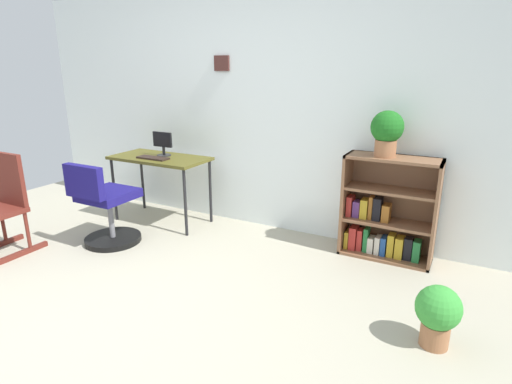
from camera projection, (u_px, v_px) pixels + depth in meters
name	position (u px, v px, depth m)	size (l,w,h in m)	color
ground_plane	(82.00, 320.00, 2.73)	(6.24, 6.24, 0.00)	#A8A38D
wall_back	(242.00, 110.00, 4.21)	(5.20, 0.12, 2.36)	white
desk	(160.00, 163.00, 4.32)	(1.03, 0.51, 0.71)	#504B1B
monitor	(163.00, 144.00, 4.30)	(0.23, 0.15, 0.25)	#262628
keyboard	(153.00, 158.00, 4.20)	(0.34, 0.12, 0.02)	black
office_chair	(105.00, 209.00, 3.81)	(0.52, 0.55, 0.80)	black
rocking_chair	(1.00, 204.00, 3.62)	(0.42, 0.64, 0.89)	maroon
bookshelf_low	(386.00, 213.00, 3.57)	(0.77, 0.30, 0.89)	brown
potted_plant_on_shelf	(387.00, 131.00, 3.34)	(0.26, 0.26, 0.38)	#9E6642
potted_plant_floor	(438.00, 313.00, 2.42)	(0.26, 0.26, 0.39)	#9E6642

